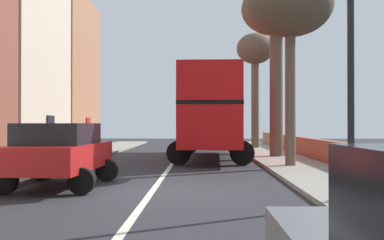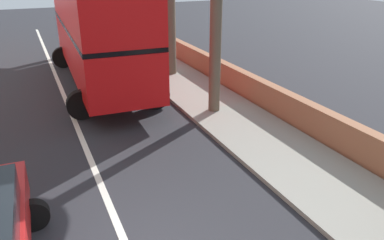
# 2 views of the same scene
# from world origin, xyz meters

# --- Properties ---
(ground_plane) EXTENTS (84.00, 84.00, 0.00)m
(ground_plane) POSITION_xyz_m (0.00, 0.00, 0.00)
(ground_plane) COLOR #28282D
(road_centre_line) EXTENTS (0.16, 54.00, 0.01)m
(road_centre_line) POSITION_xyz_m (0.00, 0.00, 0.00)
(road_centre_line) COLOR silver
(road_centre_line) RESTS_ON ground
(sidewalk_right) EXTENTS (2.60, 60.00, 0.12)m
(sidewalk_right) POSITION_xyz_m (4.90, 0.00, 0.06)
(sidewalk_right) COLOR gray
(sidewalk_right) RESTS_ON ground
(double_decker_bus) EXTENTS (3.80, 10.71, 4.06)m
(double_decker_bus) POSITION_xyz_m (1.70, 10.86, 2.35)
(double_decker_bus) COLOR red
(double_decker_bus) RESTS_ON ground
(parked_car_red_left_1) EXTENTS (2.59, 4.21, 1.69)m
(parked_car_red_left_1) POSITION_xyz_m (-2.50, 0.48, 0.96)
(parked_car_red_left_1) COLOR #AD1919
(parked_car_red_left_1) RESTS_ON ground
(street_tree_right_1) EXTENTS (3.37, 3.37, 8.39)m
(street_tree_right_1) POSITION_xyz_m (4.85, 11.02, 6.92)
(street_tree_right_1) COLOR brown
(street_tree_right_1) RESTS_ON sidewalk_right
(street_tree_right_3) EXTENTS (2.42, 2.42, 7.53)m
(street_tree_right_3) POSITION_xyz_m (4.76, 19.15, 6.22)
(street_tree_right_3) COLOR brown
(street_tree_right_3) RESTS_ON sidewalk_right
(street_tree_right_5) EXTENTS (3.23, 3.23, 7.28)m
(street_tree_right_5) POSITION_xyz_m (4.57, 5.95, 6.08)
(street_tree_right_5) COLOR brown
(street_tree_right_5) RESTS_ON sidewalk_right
(lamppost_right) EXTENTS (0.32, 0.32, 6.31)m
(lamppost_right) POSITION_xyz_m (4.30, -2.10, 3.81)
(lamppost_right) COLOR black
(lamppost_right) RESTS_ON sidewalk_right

